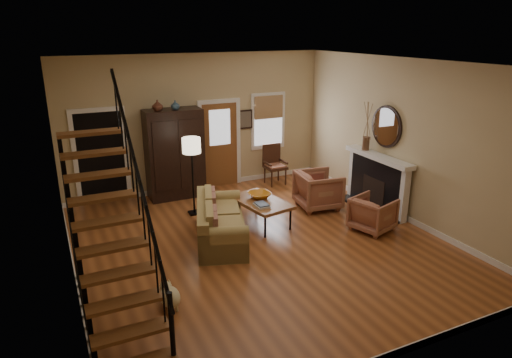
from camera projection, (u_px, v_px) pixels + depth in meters
name	position (u px, v px, depth m)	size (l,w,h in m)	color
room	(205.00, 147.00, 9.41)	(7.00, 7.33, 3.30)	#9B5327
staircase	(108.00, 214.00, 5.79)	(0.94, 2.80, 3.20)	brown
fireplace	(379.00, 177.00, 10.00)	(0.33, 1.95, 2.30)	black
armoire	(175.00, 154.00, 10.63)	(1.30, 0.60, 2.10)	black
vase_a	(157.00, 105.00, 10.03)	(0.24, 0.24, 0.25)	#4C2619
vase_b	(175.00, 105.00, 10.19)	(0.20, 0.20, 0.21)	#334C60
sofa	(221.00, 221.00, 8.61)	(0.87, 2.01, 0.75)	#9C8246
coffee_table	(260.00, 212.00, 9.35)	(0.78, 1.34, 0.51)	brown
bowl	(260.00, 195.00, 9.40)	(0.46, 0.46, 0.11)	#C67317
books	(262.00, 205.00, 8.95)	(0.25, 0.34, 0.06)	beige
armchair_left	(373.00, 214.00, 9.03)	(0.73, 0.76, 0.69)	brown
armchair_right	(318.00, 190.00, 10.15)	(0.89, 0.91, 0.83)	brown
floor_lamp	(193.00, 177.00, 9.67)	(0.39, 0.39, 1.69)	black
side_chair	(275.00, 165.00, 11.66)	(0.54, 0.54, 1.02)	#3E2113
dog	(170.00, 298.00, 6.53)	(0.28, 0.47, 0.35)	beige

